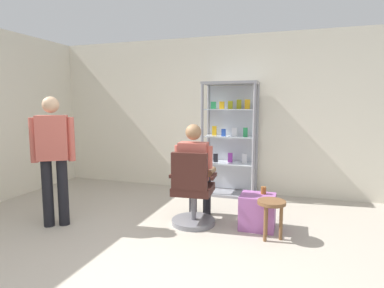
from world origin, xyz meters
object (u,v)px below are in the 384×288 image
at_px(office_chair, 192,195).
at_px(tea_glass, 264,190).
at_px(display_cabinet_main, 230,138).
at_px(standing_customer, 53,153).
at_px(wooden_stool, 271,209).
at_px(seated_shopkeeper, 195,168).
at_px(storage_crate, 257,212).

xyz_separation_m(office_chair, tea_glass, (0.86, 0.24, 0.07)).
distance_m(display_cabinet_main, office_chair, 1.69).
relative_size(office_chair, tea_glass, 10.51).
distance_m(tea_glass, standing_customer, 2.66).
xyz_separation_m(standing_customer, wooden_stool, (2.63, 0.44, -0.58)).
relative_size(office_chair, seated_shopkeeper, 0.74).
bearing_deg(office_chair, tea_glass, 15.79).
bearing_deg(seated_shopkeeper, office_chair, -85.35).
height_order(office_chair, storage_crate, office_chair).
bearing_deg(wooden_stool, display_cabinet_main, 115.99).
height_order(storage_crate, tea_glass, tea_glass).
bearing_deg(tea_glass, office_chair, -164.21).
bearing_deg(display_cabinet_main, seated_shopkeeper, -97.02).
distance_m(seated_shopkeeper, storage_crate, 0.95).
height_order(office_chair, seated_shopkeeper, seated_shopkeeper).
bearing_deg(wooden_stool, seated_shopkeeper, 165.25).
distance_m(seated_shopkeeper, tea_glass, 0.91).
distance_m(office_chair, tea_glass, 0.89).
xyz_separation_m(storage_crate, tea_glass, (0.06, 0.07, 0.26)).
bearing_deg(display_cabinet_main, wooden_stool, -64.01).
bearing_deg(seated_shopkeeper, wooden_stool, -14.75).
height_order(office_chair, tea_glass, office_chair).
bearing_deg(storage_crate, standing_customer, -163.88).
bearing_deg(standing_customer, storage_crate, 16.12).
xyz_separation_m(storage_crate, standing_customer, (-2.44, -0.71, 0.72)).
distance_m(display_cabinet_main, tea_glass, 1.59).
height_order(seated_shopkeeper, wooden_stool, seated_shopkeeper).
bearing_deg(storage_crate, seated_shopkeeper, -179.50).
height_order(display_cabinet_main, wooden_stool, display_cabinet_main).
relative_size(seated_shopkeeper, tea_glass, 14.13).
bearing_deg(tea_glass, standing_customer, -162.73).
bearing_deg(storage_crate, display_cabinet_main, 114.20).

